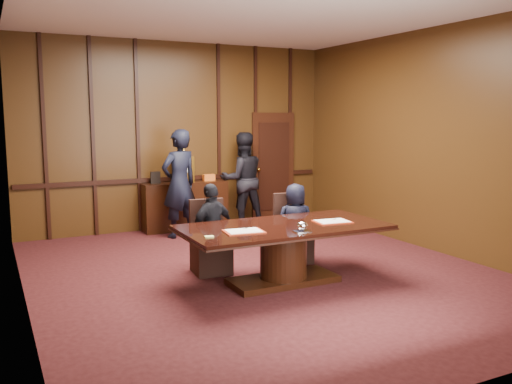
% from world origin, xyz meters
% --- Properties ---
extents(room, '(7.00, 7.04, 3.50)m').
position_xyz_m(room, '(0.07, 0.14, 1.72)').
color(room, black).
rests_on(room, ground).
extents(sideboard, '(1.60, 0.45, 1.54)m').
position_xyz_m(sideboard, '(0.00, 3.26, 0.49)').
color(sideboard, black).
rests_on(sideboard, ground).
extents(conference_table, '(2.62, 1.32, 0.76)m').
position_xyz_m(conference_table, '(0.01, -0.50, 0.51)').
color(conference_table, black).
rests_on(conference_table, ground).
extents(folder_left, '(0.50, 0.39, 0.02)m').
position_xyz_m(folder_left, '(-0.61, -0.64, 0.77)').
color(folder_left, '#AB2B0F').
rests_on(folder_left, conference_table).
extents(folder_right, '(0.50, 0.38, 0.02)m').
position_xyz_m(folder_right, '(0.68, -0.61, 0.77)').
color(folder_right, '#AB2B0F').
rests_on(folder_right, conference_table).
extents(inkstand, '(0.20, 0.14, 0.12)m').
position_xyz_m(inkstand, '(0.01, -0.95, 0.81)').
color(inkstand, white).
rests_on(inkstand, conference_table).
extents(notepad, '(0.11, 0.09, 0.01)m').
position_xyz_m(notepad, '(-1.09, -0.73, 0.77)').
color(notepad, '#FAF67A').
rests_on(notepad, conference_table).
extents(chair_left, '(0.52, 0.52, 0.99)m').
position_xyz_m(chair_left, '(-0.63, 0.38, 0.29)').
color(chair_left, black).
rests_on(chair_left, ground).
extents(chair_right, '(0.56, 0.56, 0.99)m').
position_xyz_m(chair_right, '(0.67, 0.38, 0.29)').
color(chair_right, black).
rests_on(chair_right, ground).
extents(signatory_left, '(0.78, 0.52, 1.24)m').
position_xyz_m(signatory_left, '(-0.64, 0.30, 0.62)').
color(signatory_left, black).
rests_on(signatory_left, ground).
extents(signatory_right, '(0.65, 0.52, 1.17)m').
position_xyz_m(signatory_right, '(0.66, 0.30, 0.58)').
color(signatory_right, black).
rests_on(signatory_right, ground).
extents(witness_left, '(0.79, 0.62, 1.91)m').
position_xyz_m(witness_left, '(-0.30, 2.66, 0.95)').
color(witness_left, black).
rests_on(witness_left, ground).
extents(witness_right, '(0.95, 0.78, 1.82)m').
position_xyz_m(witness_right, '(1.13, 3.10, 0.91)').
color(witness_right, black).
rests_on(witness_right, ground).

